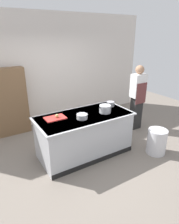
% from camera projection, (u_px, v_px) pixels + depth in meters
% --- Properties ---
extents(ground_plane, '(10.00, 10.00, 0.00)m').
position_uv_depth(ground_plane, '(85.00, 153.00, 4.36)').
color(ground_plane, slate).
extents(back_wall, '(6.40, 0.12, 3.00)m').
position_uv_depth(back_wall, '(46.00, 70.00, 5.46)').
color(back_wall, silver).
rests_on(back_wall, ground_plane).
extents(counter_island, '(1.98, 0.98, 0.90)m').
position_uv_depth(counter_island, '(84.00, 134.00, 4.19)').
color(counter_island, '#B7BABF').
rests_on(counter_island, ground_plane).
extents(cutting_board, '(0.40, 0.28, 0.02)m').
position_uv_depth(cutting_board, '(55.00, 118.00, 3.87)').
color(cutting_board, red).
rests_on(cutting_board, counter_island).
extents(onion, '(0.07, 0.07, 0.07)m').
position_uv_depth(onion, '(57.00, 116.00, 3.85)').
color(onion, tan).
rests_on(onion, cutting_board).
extents(stock_pot, '(0.31, 0.24, 0.16)m').
position_uv_depth(stock_pot, '(105.00, 109.00, 4.14)').
color(stock_pot, '#B7BABF').
rests_on(stock_pot, counter_island).
extents(sauce_pan, '(0.25, 0.18, 0.11)m').
position_uv_depth(sauce_pan, '(110.00, 104.00, 4.50)').
color(sauce_pan, '#99999E').
rests_on(sauce_pan, counter_island).
extents(mixing_bowl, '(0.22, 0.22, 0.09)m').
position_uv_depth(mixing_bowl, '(82.00, 116.00, 3.85)').
color(mixing_bowl, '#B7BABF').
rests_on(mixing_bowl, counter_island).
extents(trash_bin, '(0.41, 0.41, 0.56)m').
position_uv_depth(trash_bin, '(157.00, 141.00, 4.27)').
color(trash_bin, silver).
rests_on(trash_bin, ground_plane).
extents(person_chef, '(0.38, 0.25, 1.72)m').
position_uv_depth(person_chef, '(137.00, 96.00, 5.19)').
color(person_chef, '#252525').
rests_on(person_chef, ground_plane).
extents(bookshelf, '(1.10, 0.31, 1.70)m').
position_uv_depth(bookshelf, '(4.00, 103.00, 4.86)').
color(bookshelf, brown).
rests_on(bookshelf, ground_plane).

